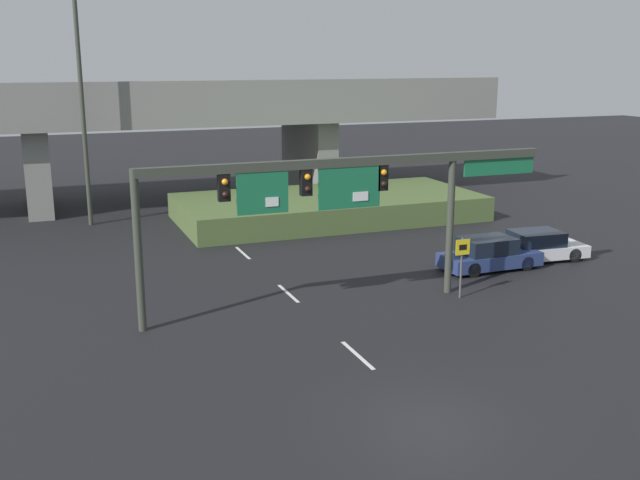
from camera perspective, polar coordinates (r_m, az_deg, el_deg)
ground_plane at (r=19.94m, az=8.34°, el=-13.36°), size 160.00×160.00×0.00m
lane_markings at (r=32.58m, az=-4.33°, el=-2.39°), size 0.14×22.57×0.01m
signal_gantry at (r=26.92m, az=1.35°, el=4.07°), size 15.74×0.44×5.54m
speed_limit_sign at (r=29.02m, az=10.76°, el=-1.44°), size 0.60×0.11×2.38m
highway_light_pole_near at (r=42.49m, az=-17.74°, el=10.81°), size 0.70×0.36×13.90m
overpass_bridge at (r=48.87m, az=-10.66°, el=9.39°), size 41.13×9.32×7.73m
grass_embankment at (r=42.93m, az=0.66°, el=2.53°), size 16.95×8.05×1.36m
parked_sedan_near_right at (r=33.47m, az=12.73°, el=-1.09°), size 4.42×1.89×1.43m
parked_sedan_mid_right at (r=35.61m, az=16.26°, el=-0.47°), size 4.37×2.20×1.35m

